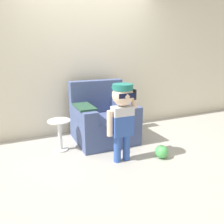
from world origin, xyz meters
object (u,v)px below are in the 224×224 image
person_child (122,111)px  side_table (60,132)px  armchair (103,120)px  toy_ball (162,152)px

person_child → side_table: size_ratio=2.22×
armchair → person_child: (-0.05, -0.83, 0.36)m
person_child → side_table: (-0.70, 0.67, -0.41)m
person_child → toy_ball: bearing=-16.1°
side_table → armchair: bearing=12.4°
armchair → toy_ball: bearing=-63.4°
person_child → toy_ball: person_child is taller
side_table → person_child: bearing=-43.7°
armchair → side_table: (-0.75, -0.16, -0.05)m
person_child → armchair: bearing=86.6°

